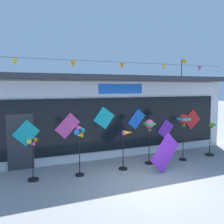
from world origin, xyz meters
TOP-DOWN VIEW (x-y plane):
  - ground_plane at (0.00, 0.00)m, footprint 80.00×80.00m
  - kite_shop_building at (0.54, 5.64)m, footprint 11.36×5.91m
  - wind_spinner_far_left at (-3.14, 1.73)m, footprint 0.35×0.34m
  - wind_spinner_left at (-1.66, 1.56)m, footprint 0.43×0.29m
  - wind_spinner_center_left at (0.05, 1.58)m, footprint 0.53×0.32m
  - wind_spinner_center_right at (1.17, 1.79)m, footprint 0.35×0.35m
  - wind_spinner_right at (2.68, 1.65)m, footprint 0.40×0.40m
  - wind_spinner_far_right at (4.38, 1.77)m, footprint 0.65×0.38m
  - display_kite_on_ground at (1.20, 0.80)m, footprint 1.35×0.30m

SIDE VIEW (x-z plane):
  - ground_plane at x=0.00m, z-range 0.00..0.00m
  - display_kite_on_ground at x=1.20m, z-range 0.00..1.35m
  - wind_spinner_far_left at x=-3.14m, z-range 0.12..1.58m
  - wind_spinner_center_left at x=0.05m, z-range 0.18..1.60m
  - wind_spinner_far_right at x=4.38m, z-range 0.21..1.64m
  - wind_spinner_left at x=-1.66m, z-range 0.38..2.10m
  - wind_spinner_center_right at x=1.17m, z-range 0.50..2.23m
  - wind_spinner_right at x=2.68m, z-range 0.62..2.50m
  - kite_shop_building at x=0.54m, z-range -0.56..4.02m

